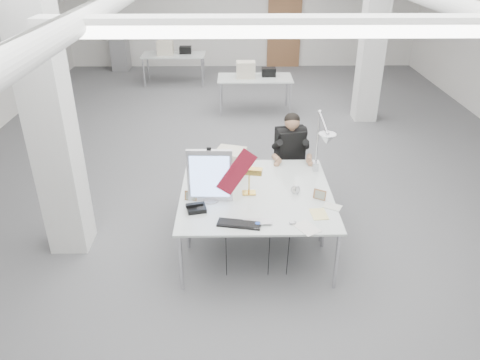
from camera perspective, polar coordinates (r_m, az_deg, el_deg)
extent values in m
cube|color=#57575A|center=(7.76, 1.21, 0.99)|extent=(10.00, 14.00, 0.02)
cube|color=silver|center=(14.06, 0.29, 20.08)|extent=(10.00, 0.02, 3.20)
cube|color=white|center=(5.66, -22.02, 6.19)|extent=(0.45, 0.45, 3.20)
cube|color=white|center=(10.00, 15.87, 15.90)|extent=(0.45, 0.45, 3.20)
cube|color=brown|center=(14.15, 5.40, 17.76)|extent=(0.95, 0.08, 2.10)
cube|color=white|center=(2.98, 4.43, 17.81)|extent=(2.80, 0.14, 0.08)
cube|color=silver|center=(5.22, 2.19, -4.04)|extent=(1.80, 0.90, 0.02)
cube|color=silver|center=(6.00, 1.78, 0.50)|extent=(1.80, 0.90, 0.02)
cube|color=silver|center=(10.31, 1.84, 12.32)|extent=(1.60, 0.80, 0.02)
cube|color=silver|center=(12.53, -8.11, 14.87)|extent=(1.60, 0.80, 0.02)
cube|color=gray|center=(14.25, -14.43, 15.27)|extent=(0.45, 0.55, 1.20)
cube|color=silver|center=(5.29, -3.71, 0.52)|extent=(0.51, 0.07, 0.64)
cube|color=maroon|center=(5.22, -0.38, 0.99)|extent=(0.47, 0.22, 0.55)
cube|color=black|center=(4.98, -0.11, -5.38)|extent=(0.49, 0.24, 0.02)
imported|color=#BCBBC0|center=(4.97, 2.18, -5.45)|extent=(0.32, 0.21, 0.02)
ellipsoid|color=#B4B3B8|center=(5.03, 6.43, -5.17)|extent=(0.09, 0.06, 0.03)
cube|color=black|center=(5.25, -5.33, -3.46)|extent=(0.24, 0.23, 0.05)
cube|color=#A57247|center=(5.43, -6.02, -1.93)|extent=(0.15, 0.06, 0.11)
cube|color=#9F6A44|center=(5.50, 9.69, -1.76)|extent=(0.15, 0.11, 0.12)
cylinder|color=silver|center=(5.59, 6.77, -1.16)|extent=(0.12, 0.08, 0.11)
cube|color=silver|center=(4.99, 8.15, -5.79)|extent=(0.30, 0.33, 0.01)
cube|color=#F5E592|center=(5.24, 9.60, -4.11)|extent=(0.19, 0.25, 0.01)
cube|color=silver|center=(5.40, 11.19, -3.19)|extent=(0.24, 0.21, 0.01)
cube|color=beige|center=(5.95, -1.20, 2.18)|extent=(0.44, 0.42, 0.33)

